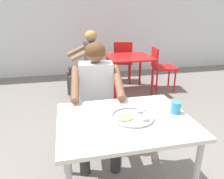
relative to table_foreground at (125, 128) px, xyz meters
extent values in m
cube|color=silver|center=(-0.02, 3.93, 1.05)|extent=(12.00, 0.12, 3.40)
cube|color=silver|center=(0.00, 0.00, 0.07)|extent=(1.01, 0.79, 0.03)
cylinder|color=#B2B2B7|center=(-0.45, 0.33, -0.30)|extent=(0.04, 0.04, 0.70)
cylinder|color=#B2B2B7|center=(0.45, 0.33, -0.30)|extent=(0.04, 0.04, 0.70)
cylinder|color=#B7BABF|center=(0.06, 0.00, 0.09)|extent=(0.33, 0.33, 0.01)
torus|color=#B7BABF|center=(0.06, 0.00, 0.10)|extent=(0.33, 0.33, 0.01)
cylinder|color=#B2B5BA|center=(0.14, -0.07, 0.10)|extent=(0.06, 0.06, 0.02)
cylinder|color=#9E4714|center=(0.14, -0.07, 0.10)|extent=(0.05, 0.05, 0.01)
cylinder|color=#B2B5BA|center=(0.14, 0.06, 0.10)|extent=(0.06, 0.06, 0.02)
cylinder|color=#C65119|center=(0.14, 0.06, 0.10)|extent=(0.05, 0.05, 0.01)
ellipsoid|color=tan|center=(0.00, 0.00, 0.09)|extent=(0.16, 0.14, 0.01)
ellipsoid|color=tan|center=(0.00, 0.01, 0.10)|extent=(0.11, 0.08, 0.01)
cylinder|color=#338CBF|center=(0.42, 0.00, 0.13)|extent=(0.08, 0.08, 0.10)
cylinder|color=#593319|center=(0.42, 0.00, 0.16)|extent=(0.07, 0.07, 0.02)
cube|color=silver|center=(-0.11, 0.74, -0.20)|extent=(0.45, 0.42, 0.04)
cube|color=silver|center=(-0.10, 0.92, 0.01)|extent=(0.39, 0.07, 0.39)
cylinder|color=silver|center=(0.04, 0.58, -0.43)|extent=(0.03, 0.03, 0.43)
cylinder|color=silver|center=(-0.29, 0.61, -0.43)|extent=(0.03, 0.03, 0.43)
cylinder|color=silver|center=(0.07, 0.88, -0.43)|extent=(0.03, 0.03, 0.43)
cylinder|color=silver|center=(-0.27, 0.91, -0.43)|extent=(0.03, 0.03, 0.43)
cylinder|color=#2E2E2E|center=(0.00, 0.28, -0.41)|extent=(0.10, 0.10, 0.47)
cylinder|color=#2E2E2E|center=(0.02, 0.48, -0.14)|extent=(0.16, 0.41, 0.12)
cylinder|color=#2E2E2E|center=(-0.30, 0.31, -0.41)|extent=(0.10, 0.10, 0.47)
cylinder|color=#2E2E2E|center=(-0.28, 0.51, -0.14)|extent=(0.16, 0.41, 0.12)
cube|color=silver|center=(-0.11, 0.69, 0.11)|extent=(0.36, 0.23, 0.51)
cylinder|color=brown|center=(0.07, 0.50, 0.21)|extent=(0.12, 0.46, 0.25)
cylinder|color=brown|center=(-0.33, 0.53, 0.21)|extent=(0.12, 0.46, 0.25)
sphere|color=brown|center=(-0.11, 0.69, 0.46)|extent=(0.19, 0.19, 0.19)
ellipsoid|color=brown|center=(-0.11, 0.69, 0.48)|extent=(0.21, 0.20, 0.18)
cube|color=red|center=(0.75, 2.36, 0.05)|extent=(0.81, 0.78, 0.03)
cylinder|color=#A31414|center=(0.41, 2.03, -0.31)|extent=(0.04, 0.04, 0.68)
cylinder|color=#A31414|center=(1.10, 2.03, -0.31)|extent=(0.04, 0.04, 0.68)
cylinder|color=#A31414|center=(0.41, 2.69, -0.31)|extent=(0.04, 0.04, 0.68)
cylinder|color=#A31414|center=(1.10, 2.69, -0.31)|extent=(0.04, 0.04, 0.68)
cube|color=red|center=(0.03, 2.37, -0.22)|extent=(0.47, 0.49, 0.04)
cube|color=red|center=(0.22, 2.34, 0.00)|extent=(0.10, 0.41, 0.40)
cylinder|color=red|center=(-0.15, 2.22, -0.44)|extent=(0.03, 0.03, 0.41)
cylinder|color=red|center=(-0.10, 2.57, -0.44)|extent=(0.03, 0.03, 0.41)
cylinder|color=red|center=(0.16, 2.17, -0.44)|extent=(0.03, 0.03, 0.41)
cylinder|color=red|center=(0.22, 2.52, -0.44)|extent=(0.03, 0.03, 0.41)
cube|color=red|center=(1.48, 2.37, -0.20)|extent=(0.49, 0.49, 0.04)
cube|color=red|center=(1.28, 2.40, 0.01)|extent=(0.10, 0.41, 0.37)
cylinder|color=red|center=(1.68, 2.51, -0.43)|extent=(0.03, 0.03, 0.43)
cylinder|color=red|center=(1.63, 2.17, -0.43)|extent=(0.03, 0.03, 0.43)
cylinder|color=red|center=(1.33, 2.57, -0.43)|extent=(0.03, 0.03, 0.43)
cylinder|color=red|center=(1.28, 2.22, -0.43)|extent=(0.03, 0.03, 0.43)
cube|color=red|center=(0.81, 3.03, -0.20)|extent=(0.48, 0.46, 0.04)
cube|color=red|center=(0.77, 2.86, 0.03)|extent=(0.38, 0.12, 0.43)
cylinder|color=red|center=(0.68, 3.21, -0.43)|extent=(0.03, 0.03, 0.43)
cylinder|color=red|center=(1.00, 3.14, -0.43)|extent=(0.03, 0.03, 0.43)
cylinder|color=red|center=(0.62, 2.92, -0.43)|extent=(0.03, 0.03, 0.43)
cylinder|color=red|center=(0.93, 2.85, -0.43)|extent=(0.03, 0.03, 0.43)
cylinder|color=#383838|center=(-0.32, 2.16, -0.42)|extent=(0.10, 0.10, 0.45)
cylinder|color=#383838|center=(-0.13, 2.18, -0.16)|extent=(0.41, 0.17, 0.12)
cylinder|color=#383838|center=(-0.36, 2.45, -0.42)|extent=(0.10, 0.10, 0.45)
cylinder|color=#383838|center=(-0.16, 2.48, -0.16)|extent=(0.41, 0.17, 0.12)
cube|color=#3F3F47|center=(0.05, 2.36, 0.09)|extent=(0.24, 0.36, 0.49)
cylinder|color=#996B4C|center=(-0.10, 2.13, 0.19)|extent=(0.46, 0.14, 0.25)
cylinder|color=#996B4C|center=(-0.15, 2.54, 0.19)|extent=(0.46, 0.14, 0.25)
sphere|color=#996B4C|center=(0.05, 2.36, 0.44)|extent=(0.19, 0.19, 0.19)
ellipsoid|color=tan|center=(0.05, 2.36, 0.45)|extent=(0.21, 0.20, 0.18)
camera|label=1|loc=(-0.41, -1.39, 0.86)|focal=34.10mm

